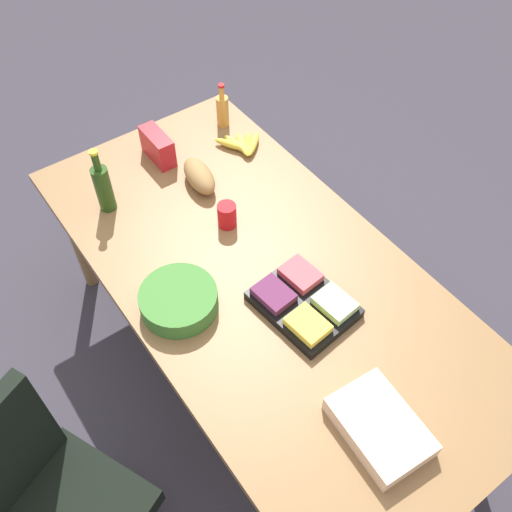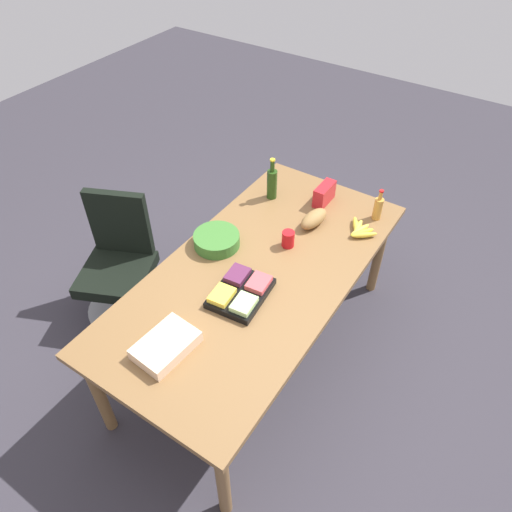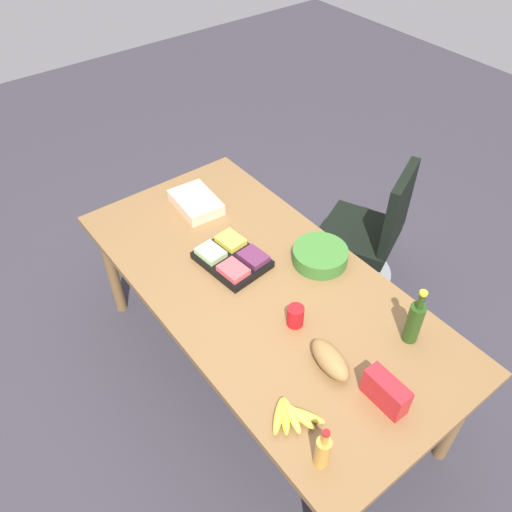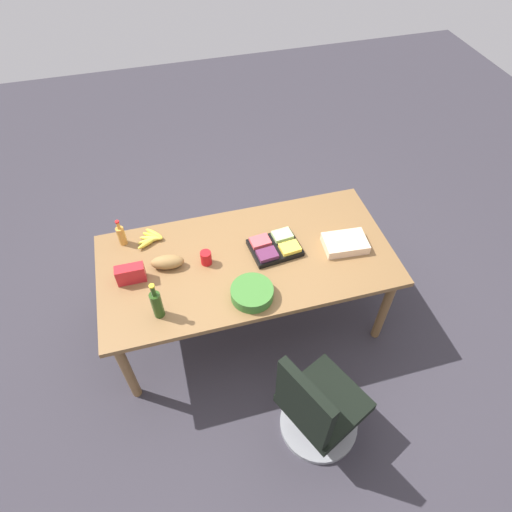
% 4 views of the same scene
% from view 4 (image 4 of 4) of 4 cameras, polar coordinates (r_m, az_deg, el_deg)
% --- Properties ---
extents(ground_plane, '(10.00, 10.00, 0.00)m').
position_cam_4_polar(ground_plane, '(3.88, -1.02, -7.97)').
color(ground_plane, '#35323A').
extents(conference_table, '(2.17, 1.06, 0.79)m').
position_cam_4_polar(conference_table, '(3.31, -1.18, -1.16)').
color(conference_table, brown).
rests_on(conference_table, ground).
extents(office_chair, '(0.63, 0.63, 0.95)m').
position_cam_4_polar(office_chair, '(3.14, 7.96, -19.13)').
color(office_chair, gray).
rests_on(office_chair, ground).
extents(red_solo_cup, '(0.10, 0.10, 0.11)m').
position_cam_4_polar(red_solo_cup, '(3.21, -6.48, -0.23)').
color(red_solo_cup, red).
rests_on(red_solo_cup, conference_table).
extents(sheet_cake, '(0.34, 0.25, 0.07)m').
position_cam_4_polar(sheet_cake, '(3.38, 11.45, 1.63)').
color(sheet_cake, beige).
rests_on(sheet_cake, conference_table).
extents(fruit_platter, '(0.39, 0.32, 0.07)m').
position_cam_4_polar(fruit_platter, '(3.29, 2.45, 1.21)').
color(fruit_platter, black).
rests_on(fruit_platter, conference_table).
extents(wine_bottle, '(0.08, 0.08, 0.31)m').
position_cam_4_polar(wine_bottle, '(2.93, -12.71, -6.04)').
color(wine_bottle, '#244414').
rests_on(wine_bottle, conference_table).
extents(bread_loaf, '(0.25, 0.14, 0.10)m').
position_cam_4_polar(bread_loaf, '(3.23, -11.38, -0.78)').
color(bread_loaf, olive).
rests_on(bread_loaf, conference_table).
extents(banana_bunch, '(0.21, 0.22, 0.04)m').
position_cam_4_polar(banana_bunch, '(3.45, -13.45, 2.25)').
color(banana_bunch, yellow).
rests_on(banana_bunch, conference_table).
extents(dressing_bottle, '(0.07, 0.07, 0.23)m').
position_cam_4_polar(dressing_bottle, '(3.45, -17.03, 2.63)').
color(dressing_bottle, gold).
rests_on(dressing_bottle, conference_table).
extents(chip_bag_red, '(0.20, 0.08, 0.14)m').
position_cam_4_polar(chip_bag_red, '(3.19, -15.92, -2.25)').
color(chip_bag_red, red).
rests_on(chip_bag_red, conference_table).
extents(salad_bowl, '(0.36, 0.36, 0.08)m').
position_cam_4_polar(salad_bowl, '(3.01, -0.51, -4.79)').
color(salad_bowl, '#39722C').
rests_on(salad_bowl, conference_table).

